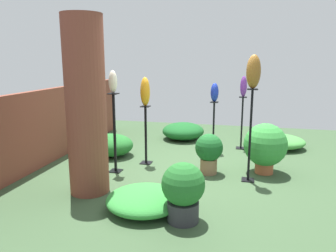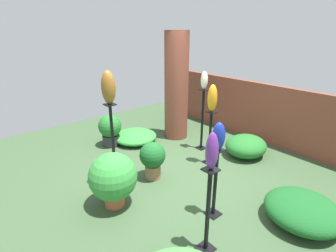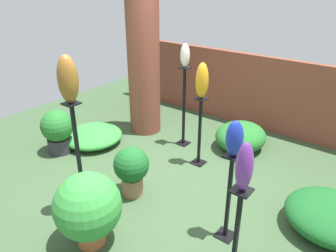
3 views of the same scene
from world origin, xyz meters
The scene contains 19 objects.
ground_plane centered at (0.00, 0.00, 0.00)m, with size 8.00×8.00×0.00m, color #385133.
brick_wall_back centered at (0.00, 2.64, 0.69)m, with size 5.60×0.12×1.37m, color brown.
brick_pillar centered at (-1.35, 1.26, 1.25)m, with size 0.56×0.56×2.51m, color brown.
pedestal_violet centered at (1.55, -0.85, 0.51)m, with size 0.20×0.20×1.13m.
pedestal_amber centered at (0.10, 0.84, 0.49)m, with size 0.20×0.20×1.08m.
pedestal_bronze centered at (-0.36, -1.01, 0.68)m, with size 0.20×0.20×1.47m.
pedestal_cobalt centered at (1.19, -0.29, 0.48)m, with size 0.20×0.20×1.05m.
pedestal_ivory centered at (-0.46, 1.22, 0.63)m, with size 0.20×0.20×1.36m.
art_vase_violet centered at (1.55, -0.85, 1.34)m, with size 0.14×0.14×0.43m, color #6B2D8C.
art_vase_amber centered at (0.10, 0.84, 1.34)m, with size 0.19×0.17×0.52m, color orange.
art_vase_bronze centered at (-0.36, -1.01, 1.72)m, with size 0.20×0.22×0.51m, color brown.
art_vase_cobalt centered at (1.19, -0.29, 1.24)m, with size 0.18×0.16×0.38m, color #192D9E.
art_vase_ivory centered at (-0.46, 1.22, 1.54)m, with size 0.15×0.14×0.37m, color beige.
potted_plant_front_left centered at (-1.92, -0.24, 0.40)m, with size 0.52×0.52×0.73m.
potted_plant_mid_left centered at (-0.18, -0.35, 0.40)m, with size 0.47×0.47×0.69m.
potted_plant_back_center centered at (0.06, -1.27, 0.48)m, with size 0.72×0.72×0.86m.
foliage_bed_east centered at (-1.72, 0.30, 0.13)m, with size 0.99×1.00×0.26m, color #338C38.
foliage_bed_west centered at (2.09, 0.52, 0.20)m, with size 1.04×1.00×0.39m, color #195923.
foliage_bed_center centered at (0.39, 1.68, 0.22)m, with size 0.82×0.91×0.44m, color #236B28.
Camera 3 is at (2.39, -2.93, 2.71)m, focal length 35.00 mm.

